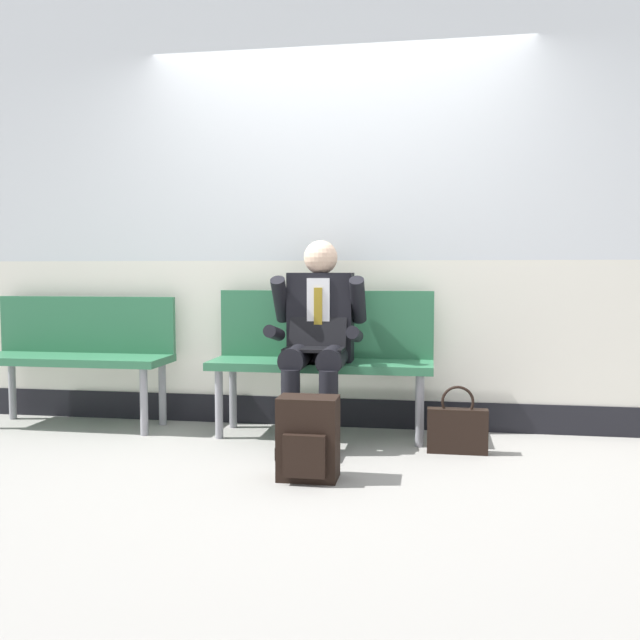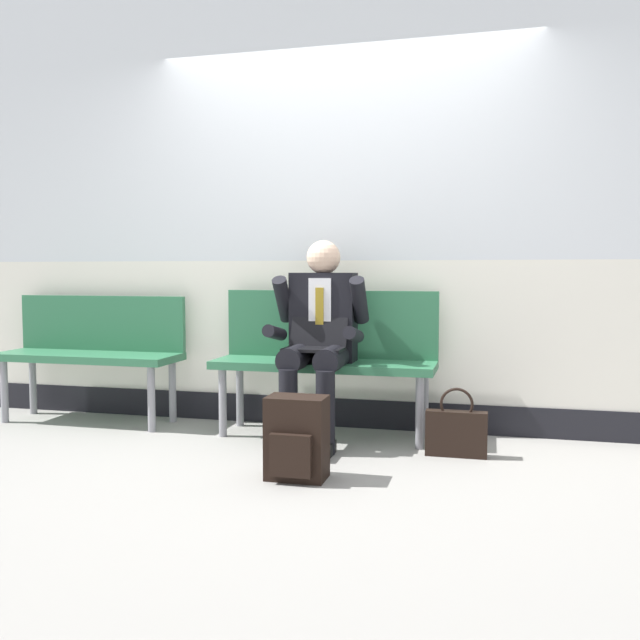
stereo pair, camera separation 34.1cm
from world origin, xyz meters
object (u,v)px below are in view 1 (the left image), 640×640
Objects in this scene: person_seated at (317,335)px; bench_empty at (79,348)px; handbag at (457,429)px; bench_with_person at (323,350)px; backpack at (308,439)px.

bench_empty is at bearing 173.32° from person_seated.
person_seated is at bearing 170.59° from handbag.
bench_with_person is 1.13× the size of person_seated.
handbag is (0.83, -0.34, -0.40)m from bench_with_person.
backpack reaches higher than handbag.
person_seated is 3.15× the size of handbag.
backpack is (0.08, -0.76, -0.45)m from person_seated.
person_seated reaches higher than bench_empty.
bench_empty is 3.27× the size of handbag.
backpack is (0.08, -0.96, -0.33)m from bench_with_person.
person_seated reaches higher than backpack.
bench_empty reaches higher than backpack.
bench_with_person is 3.35× the size of backpack.
bench_with_person is at bearing 90.00° from person_seated.
bench_empty is 3.06× the size of backpack.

